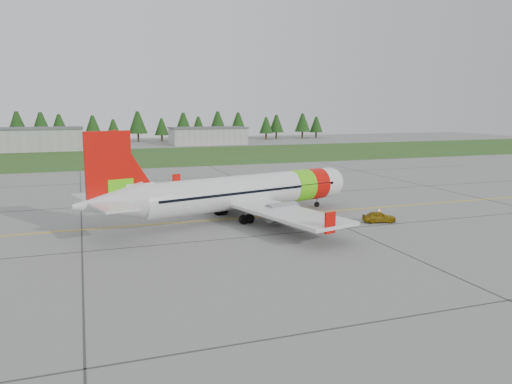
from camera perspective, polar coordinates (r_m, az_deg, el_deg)
name	(u,v)px	position (r m, az deg, el deg)	size (l,w,h in m)	color
ground	(252,237)	(46.54, -0.40, -5.13)	(320.00, 320.00, 0.00)	gray
aircraft	(241,192)	(53.83, -1.74, -0.04)	(31.70, 29.86, 9.79)	silver
follow_me_car	(380,206)	(53.49, 13.94, -1.59)	(1.38, 1.17, 3.42)	#E5B50C
grass_strip	(144,156)	(125.99, -12.64, 3.99)	(320.00, 50.00, 0.03)	#30561E
taxi_guideline	(228,219)	(53.95, -3.17, -3.07)	(120.00, 0.25, 0.02)	gold
hangar_west	(22,140)	(153.61, -25.19, 5.40)	(32.00, 14.00, 6.00)	#A8A8A3
hangar_east	(208,136)	(165.65, -5.52, 6.36)	(24.00, 12.00, 5.20)	#A8A8A3
treeline	(124,128)	(181.30, -14.83, 7.12)	(160.00, 8.00, 10.00)	#1C3F14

